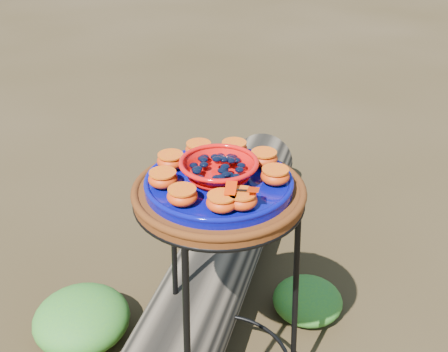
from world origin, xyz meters
TOP-DOWN VIEW (x-y plane):
  - plant_stand at (0.00, 0.00)m, footprint 0.44×0.44m
  - terracotta_saucer at (0.00, 0.00)m, footprint 0.40×0.40m
  - cobalt_plate at (0.00, 0.00)m, footprint 0.34×0.34m
  - red_bowl at (0.00, 0.00)m, footprint 0.17×0.17m
  - glass_gems at (0.00, 0.00)m, footprint 0.13×0.13m
  - orange_half_0 at (-0.04, -0.12)m, footprint 0.07×0.07m
  - orange_half_1 at (0.09, -0.09)m, footprint 0.07×0.07m
  - orange_half_2 at (0.13, -0.01)m, footprint 0.07×0.07m
  - orange_half_3 at (0.11, 0.07)m, footprint 0.07×0.07m
  - orange_half_4 at (0.04, 0.12)m, footprint 0.07×0.07m
  - orange_half_5 at (-0.05, 0.12)m, footprint 0.07×0.07m
  - orange_half_6 at (-0.12, 0.06)m, footprint 0.07×0.07m
  - orange_half_7 at (-0.12, -0.03)m, footprint 0.07×0.07m
  - orange_half_8 at (-0.08, -0.10)m, footprint 0.07×0.07m
  - butterfly at (-0.04, -0.12)m, footprint 0.10×0.10m
  - driftwood_log at (0.37, 0.44)m, footprint 1.43×1.17m
  - foliage_right at (0.47, 0.10)m, footprint 0.24×0.24m
  - foliage_back at (-0.19, 0.50)m, footprint 0.32×0.32m

SIDE VIEW (x-z plane):
  - foliage_right at x=0.47m, z-range 0.00..0.12m
  - foliage_back at x=-0.19m, z-range 0.00..0.16m
  - driftwood_log at x=0.37m, z-range 0.00..0.28m
  - plant_stand at x=0.00m, z-range 0.00..0.70m
  - terracotta_saucer at x=0.00m, z-range 0.70..0.73m
  - cobalt_plate at x=0.00m, z-range 0.73..0.76m
  - orange_half_0 at x=-0.04m, z-range 0.76..0.79m
  - orange_half_1 at x=0.09m, z-range 0.76..0.79m
  - orange_half_2 at x=0.13m, z-range 0.76..0.79m
  - orange_half_3 at x=0.11m, z-range 0.76..0.79m
  - orange_half_4 at x=0.04m, z-range 0.76..0.79m
  - orange_half_5 at x=-0.05m, z-range 0.76..0.79m
  - orange_half_6 at x=-0.12m, z-range 0.76..0.79m
  - orange_half_7 at x=-0.12m, z-range 0.76..0.79m
  - orange_half_8 at x=-0.08m, z-range 0.76..0.79m
  - red_bowl at x=0.00m, z-range 0.76..0.80m
  - butterfly at x=-0.04m, z-range 0.79..0.81m
  - glass_gems at x=0.00m, z-range 0.80..0.83m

